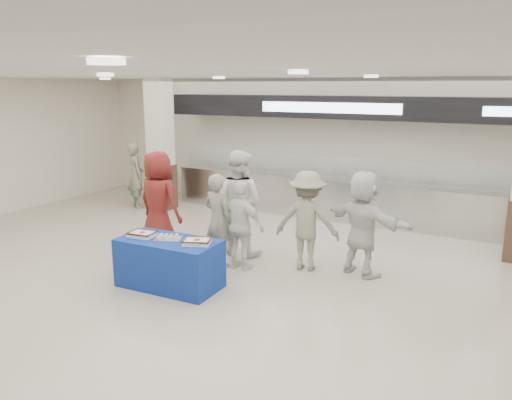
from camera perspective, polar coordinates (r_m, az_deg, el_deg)
The scene contains 14 objects.
ground at distance 7.32m, azimuth -6.68°, elevation -11.52°, with size 14.00×14.00×0.00m, color #BFB6A3.
serving_line at distance 11.64m, azimuth 8.62°, elevation 3.59°, with size 8.70×0.85×2.80m.
column_left at distance 12.53m, azimuth -10.86°, elevation 5.88°, with size 0.55×0.55×3.20m.
display_table at distance 7.78m, azimuth -9.86°, elevation -7.13°, with size 1.55×0.78×0.75m, color navy.
sheet_cake_left at distance 7.90m, azimuth -12.86°, elevation -3.77°, with size 0.42×0.34×0.09m.
sheet_cake_right at distance 7.39m, azimuth -6.76°, elevation -4.69°, with size 0.48×0.43×0.09m.
cupcake_tray at distance 7.68m, azimuth -10.02°, elevation -4.21°, with size 0.48×0.43×0.06m.
civilian_maroon at distance 9.29m, azimuth -11.06°, elevation -0.26°, with size 0.92×0.60×1.88m, color maroon.
soldier_a at distance 8.47m, azimuth -4.35°, elevation -2.30°, with size 0.58×0.38×1.60m, color slate.
chef_tall at distance 9.03m, azimuth -2.01°, elevation -0.30°, with size 0.93×0.72×1.91m, color white.
chef_short at distance 8.28m, azimuth -1.72°, elevation -2.98°, with size 0.88×0.37×1.50m, color white.
soldier_b at distance 8.31m, azimuth 5.86°, elevation -2.38°, with size 1.08×0.62×1.67m, color slate.
civilian_white at distance 8.19m, azimuth 12.08°, elevation -2.63°, with size 1.60×0.51×1.72m, color white.
soldier_bg at distance 12.91m, azimuth -13.57°, elevation 2.77°, with size 0.60×0.39×1.64m, color slate.
Camera 1 is at (3.89, -5.42, 3.02)m, focal length 35.00 mm.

